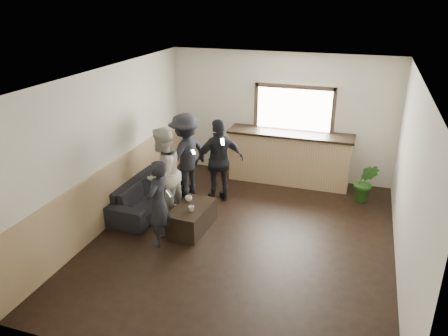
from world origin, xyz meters
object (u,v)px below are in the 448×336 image
(sofa, at_px, (149,194))
(cup_b, at_px, (191,209))
(potted_plant, at_px, (365,182))
(person_a, at_px, (158,203))
(person_b, at_px, (163,174))
(bar_counter, at_px, (289,154))
(person_d, at_px, (219,161))
(coffee_table, at_px, (192,218))
(cup_a, at_px, (189,199))
(person_c, at_px, (186,155))

(sofa, relative_size, cup_b, 20.59)
(cup_b, height_order, potted_plant, potted_plant)
(person_a, xyz_separation_m, person_b, (-0.33, 0.87, 0.13))
(bar_counter, height_order, person_a, bar_counter)
(person_a, bearing_deg, person_d, 171.20)
(sofa, bearing_deg, coffee_table, -112.13)
(sofa, distance_m, potted_plant, 4.33)
(cup_b, relative_size, person_b, 0.06)
(cup_a, bearing_deg, person_a, -104.00)
(sofa, height_order, coffee_table, sofa)
(sofa, relative_size, coffee_table, 2.01)
(cup_b, bearing_deg, coffee_table, 111.38)
(cup_a, relative_size, person_a, 0.08)
(cup_a, height_order, person_b, person_b)
(person_c, xyz_separation_m, person_d, (0.74, -0.03, -0.02))
(potted_plant, bearing_deg, coffee_table, -143.52)
(sofa, distance_m, person_c, 1.10)
(bar_counter, bearing_deg, potted_plant, -17.44)
(cup_a, bearing_deg, person_b, 172.06)
(potted_plant, bearing_deg, cup_b, -141.22)
(sofa, xyz_separation_m, person_b, (0.45, -0.23, 0.59))
(coffee_table, xyz_separation_m, person_d, (0.09, 1.29, 0.63))
(person_a, relative_size, person_c, 0.86)
(coffee_table, xyz_separation_m, potted_plant, (2.90, 2.14, 0.19))
(potted_plant, xyz_separation_m, person_d, (-2.81, -0.85, 0.44))
(person_b, bearing_deg, potted_plant, 123.73)
(person_b, relative_size, person_d, 1.04)
(cup_b, relative_size, person_a, 0.07)
(cup_a, xyz_separation_m, cup_b, (0.19, -0.34, -0.00))
(potted_plant, height_order, person_a, person_a)
(sofa, height_order, person_b, person_b)
(potted_plant, distance_m, person_b, 4.04)
(bar_counter, height_order, coffee_table, bar_counter)
(coffee_table, height_order, person_c, person_c)
(cup_b, bearing_deg, person_d, 88.78)
(bar_counter, height_order, person_b, bar_counter)
(bar_counter, height_order, cup_a, bar_counter)
(bar_counter, xyz_separation_m, person_c, (-1.90, -1.34, 0.23))
(bar_counter, distance_m, sofa, 3.22)
(person_a, bearing_deg, potted_plant, 134.05)
(bar_counter, distance_m, person_a, 3.62)
(person_c, bearing_deg, person_a, 31.72)
(person_a, distance_m, person_b, 0.94)
(coffee_table, bearing_deg, cup_a, 123.94)
(potted_plant, bearing_deg, person_d, -163.08)
(person_b, xyz_separation_m, person_d, (0.75, 1.01, -0.03))
(cup_a, height_order, person_a, person_a)
(cup_a, bearing_deg, cup_b, -60.90)
(person_d, bearing_deg, person_b, 17.63)
(person_b, bearing_deg, bar_counter, 147.28)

